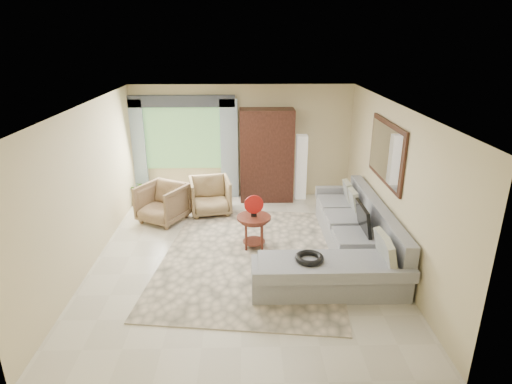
{
  "coord_description": "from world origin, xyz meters",
  "views": [
    {
      "loc": [
        0.08,
        -6.63,
        3.64
      ],
      "look_at": [
        0.25,
        0.35,
        1.05
      ],
      "focal_mm": 30.0,
      "sensor_mm": 36.0,
      "label": 1
    }
  ],
  "objects_px": {
    "tv_screen": "(363,218)",
    "potted_plant": "(141,192)",
    "armoire": "(267,156)",
    "coffee_table": "(254,231)",
    "sectional_sofa": "(347,244)",
    "armchair_right": "(210,196)",
    "floor_lamp": "(301,167)",
    "armchair_left": "(163,203)"
  },
  "relations": [
    {
      "from": "coffee_table",
      "to": "floor_lamp",
      "type": "xyz_separation_m",
      "value": [
        1.14,
        2.48,
        0.43
      ]
    },
    {
      "from": "armchair_left",
      "to": "sectional_sofa",
      "type": "bearing_deg",
      "value": 2.35
    },
    {
      "from": "tv_screen",
      "to": "floor_lamp",
      "type": "relative_size",
      "value": 0.49
    },
    {
      "from": "sectional_sofa",
      "to": "armchair_right",
      "type": "relative_size",
      "value": 4.07
    },
    {
      "from": "armchair_left",
      "to": "armchair_right",
      "type": "xyz_separation_m",
      "value": [
        0.94,
        0.4,
        -0.01
      ]
    },
    {
      "from": "sectional_sofa",
      "to": "armchair_left",
      "type": "bearing_deg",
      "value": 153.56
    },
    {
      "from": "coffee_table",
      "to": "potted_plant",
      "type": "xyz_separation_m",
      "value": [
        -2.52,
        2.24,
        -0.05
      ]
    },
    {
      "from": "coffee_table",
      "to": "armchair_left",
      "type": "xyz_separation_m",
      "value": [
        -1.85,
        1.22,
        0.07
      ]
    },
    {
      "from": "sectional_sofa",
      "to": "coffee_table",
      "type": "bearing_deg",
      "value": 163.2
    },
    {
      "from": "tv_screen",
      "to": "armchair_right",
      "type": "bearing_deg",
      "value": 143.8
    },
    {
      "from": "armoire",
      "to": "sectional_sofa",
      "type": "bearing_deg",
      "value": -66.94
    },
    {
      "from": "tv_screen",
      "to": "potted_plant",
      "type": "relative_size",
      "value": 1.38
    },
    {
      "from": "coffee_table",
      "to": "armoire",
      "type": "height_order",
      "value": "armoire"
    },
    {
      "from": "armchair_left",
      "to": "floor_lamp",
      "type": "bearing_deg",
      "value": 51.65
    },
    {
      "from": "sectional_sofa",
      "to": "armchair_left",
      "type": "distance_m",
      "value": 3.82
    },
    {
      "from": "potted_plant",
      "to": "armoire",
      "type": "distance_m",
      "value": 2.97
    },
    {
      "from": "tv_screen",
      "to": "armchair_right",
      "type": "xyz_separation_m",
      "value": [
        -2.74,
        2.01,
        -0.33
      ]
    },
    {
      "from": "coffee_table",
      "to": "floor_lamp",
      "type": "relative_size",
      "value": 0.4
    },
    {
      "from": "floor_lamp",
      "to": "coffee_table",
      "type": "bearing_deg",
      "value": -114.64
    },
    {
      "from": "sectional_sofa",
      "to": "coffee_table",
      "type": "distance_m",
      "value": 1.64
    },
    {
      "from": "armchair_right",
      "to": "floor_lamp",
      "type": "bearing_deg",
      "value": 11.99
    },
    {
      "from": "armchair_right",
      "to": "floor_lamp",
      "type": "relative_size",
      "value": 0.57
    },
    {
      "from": "armchair_right",
      "to": "armoire",
      "type": "relative_size",
      "value": 0.4
    },
    {
      "from": "potted_plant",
      "to": "armchair_right",
      "type": "bearing_deg",
      "value": -20.78
    },
    {
      "from": "sectional_sofa",
      "to": "armoire",
      "type": "relative_size",
      "value": 1.65
    },
    {
      "from": "armchair_left",
      "to": "floor_lamp",
      "type": "relative_size",
      "value": 0.58
    },
    {
      "from": "sectional_sofa",
      "to": "armchair_right",
      "type": "xyz_separation_m",
      "value": [
        -2.48,
        2.1,
        0.1
      ]
    },
    {
      "from": "tv_screen",
      "to": "armoire",
      "type": "bearing_deg",
      "value": 118.12
    },
    {
      "from": "armchair_left",
      "to": "armchair_right",
      "type": "height_order",
      "value": "armchair_left"
    },
    {
      "from": "sectional_sofa",
      "to": "floor_lamp",
      "type": "relative_size",
      "value": 2.31
    },
    {
      "from": "coffee_table",
      "to": "armchair_left",
      "type": "height_order",
      "value": "armchair_left"
    },
    {
      "from": "armchair_right",
      "to": "armoire",
      "type": "bearing_deg",
      "value": 21.93
    },
    {
      "from": "armchair_right",
      "to": "floor_lamp",
      "type": "height_order",
      "value": "floor_lamp"
    },
    {
      "from": "armchair_right",
      "to": "potted_plant",
      "type": "xyz_separation_m",
      "value": [
        -1.62,
        0.61,
        -0.12
      ]
    },
    {
      "from": "tv_screen",
      "to": "armchair_left",
      "type": "height_order",
      "value": "tv_screen"
    },
    {
      "from": "sectional_sofa",
      "to": "armchair_right",
      "type": "height_order",
      "value": "sectional_sofa"
    },
    {
      "from": "armchair_left",
      "to": "armoire",
      "type": "xyz_separation_m",
      "value": [
        2.18,
        1.2,
        0.66
      ]
    },
    {
      "from": "armchair_right",
      "to": "potted_plant",
      "type": "relative_size",
      "value": 1.59
    },
    {
      "from": "armoire",
      "to": "tv_screen",
      "type": "bearing_deg",
      "value": -61.88
    },
    {
      "from": "potted_plant",
      "to": "sectional_sofa",
      "type": "bearing_deg",
      "value": -33.51
    },
    {
      "from": "floor_lamp",
      "to": "sectional_sofa",
      "type": "bearing_deg",
      "value": -81.67
    },
    {
      "from": "coffee_table",
      "to": "sectional_sofa",
      "type": "bearing_deg",
      "value": -16.8
    }
  ]
}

